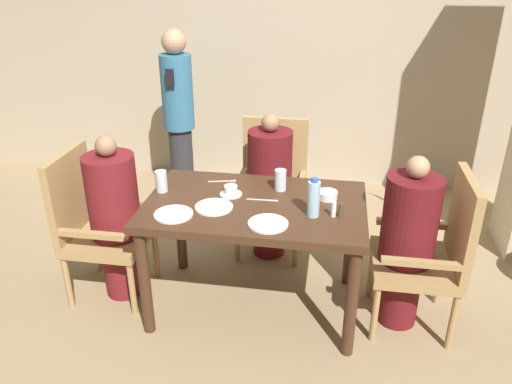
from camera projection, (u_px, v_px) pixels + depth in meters
ground_plane at (255, 304)px, 3.31m from camera, size 16.00×16.00×0.00m
wall_back at (293, 39)px, 4.63m from camera, size 8.00×0.06×2.80m
dining_table at (255, 217)px, 3.03m from camera, size 1.32×0.83×0.76m
chair_left_side at (95, 222)px, 3.24m from camera, size 0.50×0.50×1.00m
diner_in_left_chair at (115, 217)px, 3.20m from camera, size 0.32×0.32×1.13m
chair_far_side at (272, 182)px, 3.81m from camera, size 0.50×0.50×1.00m
diner_in_far_chair at (270, 185)px, 3.66m from camera, size 0.32×0.32×1.11m
chair_right_side at (432, 250)px, 2.93m from camera, size 0.50×0.50×1.00m
diner_in_right_chair at (407, 242)px, 2.94m from camera, size 0.32×0.32×1.11m
standing_host at (179, 116)px, 4.30m from camera, size 0.27×0.30×1.57m
plate_main_left at (268, 224)px, 2.74m from camera, size 0.22×0.22×0.01m
plate_main_right at (174, 214)px, 2.84m from camera, size 0.22×0.22×0.01m
plate_dessert_center at (214, 207)px, 2.92m from camera, size 0.22×0.22×0.01m
teacup_with_saucer at (231, 191)px, 3.07m from camera, size 0.14×0.14×0.06m
bowl_small at (327, 195)px, 3.03m from camera, size 0.12×0.12×0.05m
water_bottle at (314, 199)px, 2.79m from camera, size 0.07×0.07×0.23m
glass_tall_near at (161, 181)px, 3.11m from camera, size 0.07×0.07×0.13m
glass_tall_mid at (280, 180)px, 3.12m from camera, size 0.07×0.07×0.13m
salt_shaker at (334, 209)px, 2.81m from camera, size 0.03×0.03×0.09m
pepper_shaker at (341, 210)px, 2.80m from camera, size 0.03×0.03×0.09m
fork_beside_plate at (225, 181)px, 3.27m from camera, size 0.18×0.06×0.00m
knife_beside_plate at (264, 200)px, 3.01m from camera, size 0.19×0.02×0.00m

